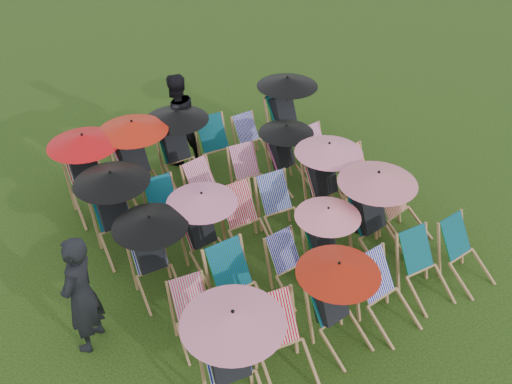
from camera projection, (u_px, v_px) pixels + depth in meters
ground at (269, 242)px, 9.38m from camera, size 100.00×100.00×0.00m
deckchair_0 at (234, 360)px, 6.55m from camera, size 1.21×1.29×1.44m
deckchair_1 at (285, 346)px, 7.03m from camera, size 0.82×1.03×1.01m
deckchair_2 at (338, 303)px, 7.36m from camera, size 1.09×1.15×1.29m
deckchair_3 at (388, 295)px, 7.74m from camera, size 0.69×0.93×0.97m
deckchair_4 at (426, 269)px, 8.19m from camera, size 0.68×0.90×0.93m
deckchair_5 at (467, 254)px, 8.45m from camera, size 0.65×0.88×0.92m
deckchair_6 at (196, 317)px, 7.51m from camera, size 0.67×0.85×0.84m
deckchair_7 at (240, 289)px, 7.81m from camera, size 0.69×0.95×1.02m
deckchair_8 at (293, 268)px, 8.27m from camera, size 0.59×0.80×0.84m
deckchair_9 at (328, 241)px, 8.46m from camera, size 0.98×1.03×1.16m
deckchair_10 at (377, 213)px, 8.77m from camera, size 1.21×1.29×1.44m
deckchair_11 at (403, 211)px, 9.24m from camera, size 0.79×1.00×0.98m
deckchair_12 at (153, 254)px, 8.13m from camera, size 1.08×1.13×1.28m
deckchair_13 at (205, 229)px, 8.59m from camera, size 1.07×1.13×1.27m
deckchair_14 at (247, 222)px, 9.01m from camera, size 0.69×0.93×0.98m
deckchair_15 at (282, 210)px, 9.30m from camera, size 0.72×0.94×0.95m
deckchair_16 at (328, 179)px, 9.59m from camera, size 1.14×1.18×1.35m
deckchair_17 at (365, 179)px, 10.02m from camera, size 0.71×0.92×0.95m
deckchair_18 at (116, 211)px, 8.85m from camera, size 1.17×1.23×1.39m
deckchair_19 at (167, 211)px, 9.32m from camera, size 0.66×0.87×0.89m
deckchair_20 at (209, 192)px, 9.73m from camera, size 0.71×0.91×0.91m
deckchair_21 at (250, 175)px, 10.16m from camera, size 0.69×0.88×0.89m
deckchair_22 at (287, 154)px, 10.39m from camera, size 0.99×1.07×1.18m
deckchair_23 at (322, 153)px, 10.81m from camera, size 0.62×0.83×0.86m
deckchair_24 at (88, 173)px, 9.67m from camera, size 1.21×1.27×1.43m
deckchair_25 at (137, 159)px, 10.01m from camera, size 1.23×1.30×1.45m
deckchair_26 at (179, 145)px, 10.45m from camera, size 1.16×1.21×1.38m
deckchair_27 at (219, 148)px, 10.81m from camera, size 0.76×0.98×1.00m
deckchair_28 at (252, 140)px, 11.22m from camera, size 0.55×0.77×0.83m
deckchair_29 at (288, 111)px, 11.47m from camera, size 1.22×1.29×1.44m
person_left at (81, 295)px, 7.20m from camera, size 0.77×0.76×1.79m
person_rear at (177, 120)px, 10.84m from camera, size 0.92×0.73×1.84m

